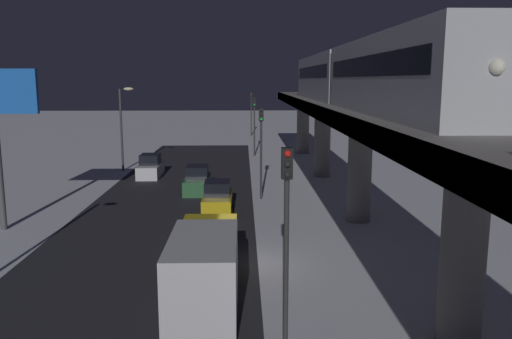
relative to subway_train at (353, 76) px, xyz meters
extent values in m
plane|color=white|center=(6.70, 9.85, -8.57)|extent=(240.00, 240.00, 0.00)
cube|color=#28282D|center=(11.70, 9.85, -8.56)|extent=(11.00, 86.94, 0.01)
cube|color=gray|center=(0.00, 9.85, -2.18)|extent=(5.00, 86.94, 0.80)
cube|color=#38383D|center=(2.38, 9.85, -2.18)|extent=(0.24, 85.21, 0.80)
cylinder|color=gray|center=(0.00, -26.38, -5.57)|extent=(1.40, 1.40, 5.99)
cylinder|color=gray|center=(0.00, -11.89, -5.57)|extent=(1.40, 1.40, 5.99)
cylinder|color=gray|center=(0.00, 2.61, -5.57)|extent=(1.40, 1.40, 5.99)
cylinder|color=gray|center=(0.00, 17.10, -5.57)|extent=(1.40, 1.40, 5.99)
cube|color=#B7BABF|center=(0.00, 9.30, -0.08)|extent=(2.90, 18.00, 3.40)
cube|color=black|center=(0.00, 9.30, 0.33)|extent=(2.94, 16.20, 0.90)
cube|color=#B7BABF|center=(0.00, -9.30, -0.08)|extent=(2.90, 18.00, 3.40)
cube|color=black|center=(0.00, -9.30, 0.33)|extent=(2.94, 16.20, 0.90)
sphere|color=white|center=(0.00, 18.35, 0.09)|extent=(0.44, 0.44, 0.44)
cube|color=gold|center=(8.50, 0.18, -8.02)|extent=(1.80, 4.18, 1.10)
cube|color=black|center=(8.50, 0.18, -7.03)|extent=(1.58, 2.01, 0.87)
cylinder|color=black|center=(9.36, -1.11, -8.25)|extent=(0.20, 0.64, 0.64)
cylinder|color=black|center=(7.65, -1.11, -8.25)|extent=(0.20, 0.64, 0.64)
cylinder|color=black|center=(9.36, 1.48, -8.25)|extent=(0.20, 0.64, 0.64)
cylinder|color=black|center=(7.65, 1.48, -8.25)|extent=(0.20, 0.64, 0.64)
cube|color=#2D6038|center=(10.30, -5.85, -8.02)|extent=(1.80, 4.49, 1.10)
cube|color=black|center=(10.30, -5.85, -7.03)|extent=(1.58, 2.15, 0.87)
cube|color=silver|center=(14.90, -12.03, -8.02)|extent=(1.80, 4.24, 1.10)
cube|color=black|center=(14.90, -12.03, -7.03)|extent=(1.58, 2.03, 0.87)
cube|color=gold|center=(8.30, 11.00, -7.37)|extent=(2.30, 2.20, 2.40)
cube|color=silver|center=(8.30, 14.80, -7.17)|extent=(2.40, 5.00, 2.80)
cylinder|color=#2D2D2D|center=(5.60, 17.77, -5.82)|extent=(0.16, 0.16, 5.50)
cube|color=black|center=(5.60, 17.77, -2.62)|extent=(0.32, 0.32, 0.90)
sphere|color=red|center=(5.60, 17.95, -2.32)|extent=(0.20, 0.20, 0.20)
sphere|color=black|center=(5.60, 17.95, -2.62)|extent=(0.20, 0.20, 0.20)
sphere|color=black|center=(5.60, 17.95, -2.92)|extent=(0.20, 0.20, 0.20)
cylinder|color=#2D2D2D|center=(5.60, -3.23, -5.82)|extent=(0.16, 0.16, 5.50)
cube|color=black|center=(5.60, -3.23, -2.62)|extent=(0.32, 0.32, 0.90)
sphere|color=black|center=(5.60, -3.05, -2.32)|extent=(0.20, 0.20, 0.20)
sphere|color=black|center=(5.60, -3.05, -2.62)|extent=(0.20, 0.20, 0.20)
sphere|color=#19E53F|center=(5.60, -3.05, -2.92)|extent=(0.20, 0.20, 0.20)
cylinder|color=#2D2D2D|center=(5.60, -24.22, -5.82)|extent=(0.16, 0.16, 5.50)
cube|color=black|center=(5.60, -24.22, -2.62)|extent=(0.32, 0.32, 0.90)
sphere|color=black|center=(5.60, -24.04, -2.32)|extent=(0.20, 0.20, 0.20)
sphere|color=black|center=(5.60, -24.04, -2.62)|extent=(0.20, 0.20, 0.20)
sphere|color=#19E53F|center=(5.60, -24.04, -2.92)|extent=(0.20, 0.20, 0.20)
cylinder|color=#2D2D2D|center=(5.60, -45.22, -5.82)|extent=(0.16, 0.16, 5.50)
cube|color=black|center=(5.60, -45.22, -2.62)|extent=(0.32, 0.32, 0.90)
sphere|color=red|center=(5.60, -45.04, -2.32)|extent=(0.20, 0.20, 0.20)
sphere|color=black|center=(5.60, -45.04, -2.62)|extent=(0.20, 0.20, 0.20)
sphere|color=black|center=(5.60, -45.04, -2.92)|extent=(0.20, 0.20, 0.20)
cylinder|color=#38383D|center=(18.00, -15.15, -4.82)|extent=(0.20, 0.20, 7.50)
ellipsoid|color=#F4E5B2|center=(17.20, -15.15, -1.07)|extent=(0.90, 0.44, 0.30)
camera|label=1|loc=(6.86, 32.35, -0.26)|focal=36.25mm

